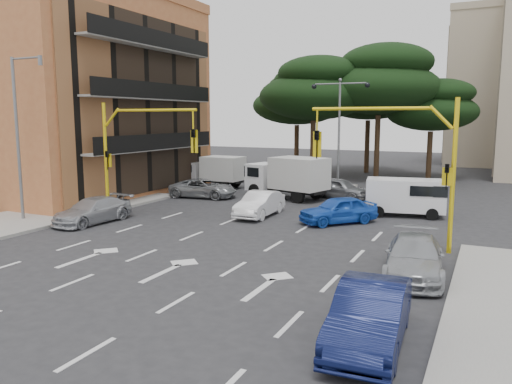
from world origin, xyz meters
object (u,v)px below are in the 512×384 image
street_lamp_center (339,115)px  car_silver_cross_a (203,188)px  van_white (405,197)px  box_truck_b (287,178)px  car_silver_cross_b (339,188)px  car_silver_parked (414,257)px  street_lamp_left (20,128)px  signal_mast_right (406,152)px  car_navy_parked (370,314)px  car_silver_wagon (93,210)px  car_blue_compact (338,210)px  box_truck_a (213,172)px  car_white_hatch (260,204)px  signal_mast_left (132,144)px

street_lamp_center → car_silver_cross_a: size_ratio=1.76×
van_white → box_truck_b: (-7.91, 2.63, 0.35)m
car_silver_cross_a → car_silver_cross_b: size_ratio=1.13×
car_silver_cross_b → car_silver_parked: size_ratio=0.86×
street_lamp_left → box_truck_b: 15.87m
signal_mast_right → street_lamp_left: 18.36m
signal_mast_right → car_silver_parked: 4.90m
street_lamp_center → car_navy_parked: street_lamp_center is taller
car_silver_wagon → car_blue_compact: bearing=29.4°
box_truck_a → car_blue_compact: bearing=-123.0°
car_blue_compact → street_lamp_center: bearing=149.0°
car_silver_wagon → car_navy_parked: size_ratio=0.99×
car_navy_parked → box_truck_a: box_truck_a is taller
car_silver_cross_a → car_navy_parked: size_ratio=1.01×
street_lamp_left → car_silver_wagon: street_lamp_left is taller
car_white_hatch → car_blue_compact: 4.30m
car_silver_wagon → van_white: van_white is taller
box_truck_a → box_truck_b: bearing=-107.0°
car_white_hatch → box_truck_b: size_ratio=0.73×
street_lamp_left → car_silver_cross_a: street_lamp_left is taller
signal_mast_right → box_truck_a: (-15.80, 11.83, -2.70)m
car_silver_cross_b → box_truck_b: box_truck_b is taller
street_lamp_center → box_truck_a: 10.19m
street_lamp_center → car_silver_cross_b: bearing=-71.6°
signal_mast_left → signal_mast_right: bearing=0.0°
car_white_hatch → car_navy_parked: bearing=-56.5°
car_silver_cross_b → van_white: van_white is taller
car_silver_cross_a → box_truck_a: 4.78m
car_white_hatch → signal_mast_left: bearing=-150.1°
street_lamp_left → van_white: size_ratio=1.98×
car_silver_parked → van_white: size_ratio=1.13×
signal_mast_right → street_lamp_left: street_lamp_left is taller
signal_mast_left → car_silver_cross_a: signal_mast_left is taller
street_lamp_left → car_navy_parked: size_ratio=1.83×
car_navy_parked → van_white: size_ratio=1.08×
car_silver_wagon → car_silver_cross_b: size_ratio=1.11×
signal_mast_left → car_silver_wagon: (-1.20, -1.75, -3.26)m
signal_mast_right → street_lamp_center: (-6.80, 14.01, 1.54)m
car_silver_cross_b → car_navy_parked: bearing=-151.1°
car_silver_cross_a → street_lamp_center: bearing=-54.6°
car_silver_cross_b → van_white: size_ratio=0.97×
street_lamp_center → car_navy_parked: 24.89m
car_white_hatch → street_lamp_center: bearing=82.3°
car_white_hatch → box_truck_a: 11.50m
street_lamp_center → car_blue_compact: bearing=-73.5°
car_white_hatch → car_navy_parked: 15.38m
street_lamp_left → car_white_hatch: (10.11, 6.40, -4.06)m
car_silver_cross_b → car_white_hatch: bearing=174.8°
car_silver_wagon → street_lamp_left: bearing=-155.1°
car_white_hatch → car_silver_cross_b: (2.18, 7.60, 0.01)m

